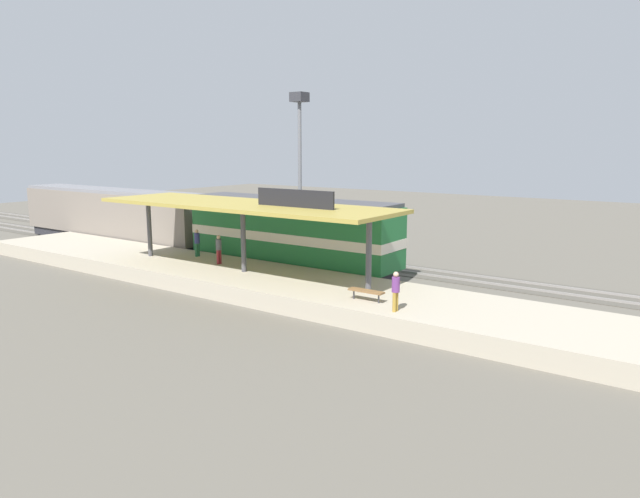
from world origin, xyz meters
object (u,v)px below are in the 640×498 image
light_mast (300,137)px  person_waiting (219,248)px  locomotive (291,234)px  passenger_carriage_single (113,215)px  person_boarding (197,241)px  person_walking (396,289)px  platform_bench (366,291)px

light_mast → person_waiting: 13.71m
locomotive → light_mast: light_mast is taller
passenger_carriage_single → person_waiting: bearing=-103.9°
person_waiting → person_boarding: 2.96m
locomotive → person_boarding: (-2.98, 5.14, -0.56)m
light_mast → person_waiting: (-11.69, -2.93, -6.54)m
person_waiting → person_boarding: bearing=72.2°
passenger_carriage_single → person_waiting: size_ratio=11.70×
passenger_carriage_single → person_walking: 29.69m
passenger_carriage_single → person_boarding: size_ratio=11.70×
locomotive → light_mast: (7.80, 5.26, 5.99)m
platform_bench → person_waiting: bearing=79.5°
passenger_carriage_single → locomotive: bearing=-90.0°
locomotive → passenger_carriage_single: bearing=90.0°
person_waiting → person_walking: same height
light_mast → person_boarding: (-10.78, -0.11, -6.54)m
locomotive → person_waiting: bearing=149.1°
person_waiting → person_walking: (-2.83, -13.24, 0.00)m
locomotive → passenger_carriage_single: (0.00, 18.00, -0.10)m
person_waiting → person_boarding: size_ratio=1.00×
person_waiting → light_mast: bearing=14.1°
passenger_carriage_single → person_waiting: passenger_carriage_single is taller
locomotive → person_boarding: size_ratio=8.44×
passenger_carriage_single → person_boarding: passenger_carriage_single is taller
platform_bench → person_waiting: size_ratio=0.99×
locomotive → passenger_carriage_single: locomotive is taller
person_waiting → passenger_carriage_single: bearing=76.1°
light_mast → person_walking: bearing=-131.9°
locomotive → light_mast: bearing=34.0°
platform_bench → locomotive: (6.00, 9.05, 1.07)m
platform_bench → light_mast: bearing=46.0°
platform_bench → person_waiting: person_waiting is taller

